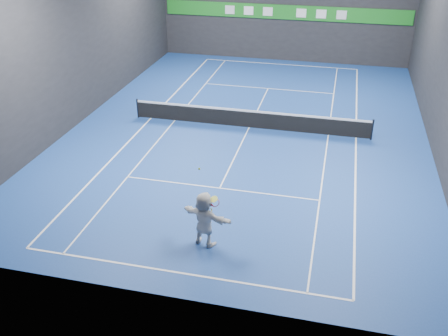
% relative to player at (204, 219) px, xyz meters
% --- Properties ---
extents(ground, '(26.00, 26.00, 0.00)m').
position_rel_player_xyz_m(ground, '(-0.41, 10.19, -1.02)').
color(ground, navy).
rests_on(ground, ground).
extents(wall_front, '(18.00, 0.10, 9.00)m').
position_rel_player_xyz_m(wall_front, '(-0.41, -2.81, 3.48)').
color(wall_front, black).
rests_on(wall_front, ground).
extents(wall_left, '(0.10, 26.00, 9.00)m').
position_rel_player_xyz_m(wall_left, '(-9.41, 10.19, 3.48)').
color(wall_left, black).
rests_on(wall_left, ground).
extents(baseline_near, '(10.98, 0.08, 0.01)m').
position_rel_player_xyz_m(baseline_near, '(-0.41, -1.70, -1.01)').
color(baseline_near, white).
rests_on(baseline_near, ground).
extents(baseline_far, '(10.98, 0.08, 0.01)m').
position_rel_player_xyz_m(baseline_far, '(-0.41, 22.08, -1.01)').
color(baseline_far, white).
rests_on(baseline_far, ground).
extents(sideline_doubles_left, '(0.08, 23.78, 0.01)m').
position_rel_player_xyz_m(sideline_doubles_left, '(-5.90, 10.19, -1.01)').
color(sideline_doubles_left, white).
rests_on(sideline_doubles_left, ground).
extents(sideline_doubles_right, '(0.08, 23.78, 0.01)m').
position_rel_player_xyz_m(sideline_doubles_right, '(5.08, 10.19, -1.01)').
color(sideline_doubles_right, white).
rests_on(sideline_doubles_right, ground).
extents(sideline_singles_left, '(0.06, 23.78, 0.01)m').
position_rel_player_xyz_m(sideline_singles_left, '(-4.52, 10.19, -1.01)').
color(sideline_singles_left, white).
rests_on(sideline_singles_left, ground).
extents(sideline_singles_right, '(0.06, 23.78, 0.01)m').
position_rel_player_xyz_m(sideline_singles_right, '(3.70, 10.19, -1.01)').
color(sideline_singles_right, white).
rests_on(sideline_singles_right, ground).
extents(service_line_near, '(8.23, 0.06, 0.01)m').
position_rel_player_xyz_m(service_line_near, '(-0.41, 3.79, -1.01)').
color(service_line_near, white).
rests_on(service_line_near, ground).
extents(service_line_far, '(8.23, 0.06, 0.01)m').
position_rel_player_xyz_m(service_line_far, '(-0.41, 16.59, -1.01)').
color(service_line_far, white).
rests_on(service_line_far, ground).
extents(center_service_line, '(0.06, 12.80, 0.01)m').
position_rel_player_xyz_m(center_service_line, '(-0.41, 10.19, -1.01)').
color(center_service_line, white).
rests_on(center_service_line, ground).
extents(player, '(1.98, 1.14, 2.03)m').
position_rel_player_xyz_m(player, '(0.00, 0.00, 0.00)').
color(player, silver).
rests_on(player, ground).
extents(tennis_ball, '(0.07, 0.07, 0.07)m').
position_rel_player_xyz_m(tennis_ball, '(-0.13, -0.02, 1.94)').
color(tennis_ball, '#AED323').
rests_on(tennis_ball, player).
extents(tennis_net, '(12.50, 0.10, 1.07)m').
position_rel_player_xyz_m(tennis_net, '(-0.41, 10.19, -0.48)').
color(tennis_net, black).
rests_on(tennis_net, ground).
extents(sponsor_banner, '(17.64, 0.11, 1.00)m').
position_rel_player_xyz_m(sponsor_banner, '(-0.41, 23.13, 2.48)').
color(sponsor_banner, '#1C8021').
rests_on(sponsor_banner, wall_back).
extents(tennis_racket, '(0.42, 0.35, 0.64)m').
position_rel_player_xyz_m(tennis_racket, '(0.34, 0.05, 0.66)').
color(tennis_racket, red).
rests_on(tennis_racket, player).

